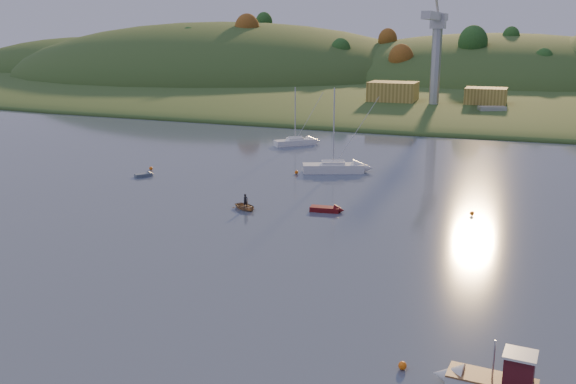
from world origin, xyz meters
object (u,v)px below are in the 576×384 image
(sailboat_near, at_px, (295,141))
(fishing_boat, at_px, (485,378))
(sailboat_far, at_px, (333,167))
(red_tender, at_px, (331,210))
(canoe, at_px, (246,207))
(grey_dinghy, at_px, (147,175))

(sailboat_near, bearing_deg, fishing_boat, -104.08)
(sailboat_near, height_order, sailboat_far, sailboat_far)
(fishing_boat, relative_size, sailboat_far, 0.49)
(sailboat_far, xyz_separation_m, red_tender, (5.54, -19.13, -0.48))
(sailboat_far, bearing_deg, red_tender, -95.73)
(sailboat_near, distance_m, canoe, 40.49)
(fishing_boat, xyz_separation_m, grey_dinghy, (-46.56, 39.14, -0.58))
(canoe, xyz_separation_m, red_tender, (9.12, 2.39, -0.06))
(fishing_boat, relative_size, red_tender, 1.48)
(canoe, relative_size, red_tender, 0.81)
(fishing_boat, distance_m, grey_dinghy, 60.82)
(fishing_boat, bearing_deg, red_tender, -54.99)
(fishing_boat, height_order, grey_dinghy, fishing_boat)
(sailboat_far, bearing_deg, canoe, -121.33)
(fishing_boat, xyz_separation_m, canoe, (-27.28, 28.73, -0.46))
(fishing_boat, relative_size, canoe, 1.82)
(fishing_boat, bearing_deg, sailboat_far, -60.00)
(fishing_boat, height_order, sailboat_near, sailboat_near)
(red_tender, bearing_deg, sailboat_near, 109.07)
(canoe, bearing_deg, sailboat_far, 21.76)
(sailboat_far, height_order, grey_dinghy, sailboat_far)
(sailboat_near, xyz_separation_m, sailboat_far, (12.17, -18.05, 0.09))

